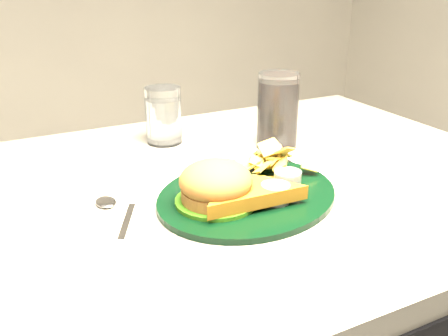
# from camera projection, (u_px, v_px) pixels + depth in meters

# --- Properties ---
(dinner_plate) EXTENTS (0.40, 0.37, 0.07)m
(dinner_plate) POSITION_uv_depth(u_px,v_px,m) (248.00, 178.00, 0.80)
(dinner_plate) COLOR black
(dinner_plate) RESTS_ON table
(water_glass) EXTENTS (0.08, 0.08, 0.12)m
(water_glass) POSITION_uv_depth(u_px,v_px,m) (164.00, 115.00, 1.04)
(water_glass) COLOR white
(water_glass) RESTS_ON table
(cola_glass) EXTENTS (0.09, 0.09, 0.15)m
(cola_glass) POSITION_uv_depth(u_px,v_px,m) (278.00, 110.00, 1.01)
(cola_glass) COLOR black
(cola_glass) RESTS_ON table
(fork_napkin) EXTENTS (0.15, 0.19, 0.01)m
(fork_napkin) POSITION_uv_depth(u_px,v_px,m) (297.00, 168.00, 0.91)
(fork_napkin) COLOR white
(fork_napkin) RESTS_ON table
(spoon) EXTENTS (0.10, 0.15, 0.01)m
(spoon) POSITION_uv_depth(u_px,v_px,m) (127.00, 220.00, 0.73)
(spoon) COLOR silver
(spoon) RESTS_ON table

